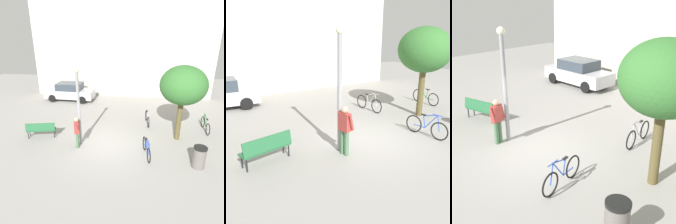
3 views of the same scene
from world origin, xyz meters
The scene contains 9 objects.
ground_plane centered at (0.00, 0.00, 0.00)m, with size 36.00×36.00×0.00m, color gray.
lamppost centered at (-1.47, -0.10, 2.33)m, with size 0.28×0.28×4.11m.
person_by_lamppost centered at (-1.52, -0.49, 0.97)m, with size 0.37×0.63×1.67m.
park_bench centered at (-3.87, 0.28, 0.55)m, with size 1.66×0.80×0.92m.
plaza_tree centered at (3.80, 1.07, 3.07)m, with size 2.41×2.41×4.13m.
bicycle_blue centered at (2.02, -0.86, 0.38)m, with size 0.33×1.80×0.97m.
bicycle_silver centered at (2.20, 2.93, 0.38)m, with size 0.20×1.81×0.97m.
parked_car_silver centered at (-4.39, 7.27, 0.77)m, with size 4.29×2.00×1.55m.
trash_bin centered at (4.29, -1.51, 0.51)m, with size 0.58×0.58×1.02m.
Camera 3 is at (7.05, -6.10, 5.08)m, focal length 48.63 mm.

